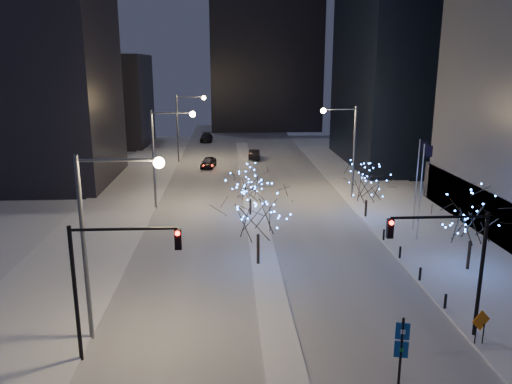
{
  "coord_description": "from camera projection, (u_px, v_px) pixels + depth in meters",
  "views": [
    {
      "loc": [
        -2.59,
        -22.4,
        14.23
      ],
      "look_at": [
        -0.53,
        13.67,
        5.0
      ],
      "focal_mm": 35.0,
      "sensor_mm": 36.0,
      "label": 1
    }
  ],
  "objects": [
    {
      "name": "west_sidewalk",
      "position": [
        99.0,
        231.0,
        43.89
      ],
      "size": [
        8.0,
        90.0,
        0.15
      ],
      "primitive_type": "cube",
      "color": "silver",
      "rests_on": "ground"
    },
    {
      "name": "road",
      "position": [
        250.0,
        188.0,
        59.19
      ],
      "size": [
        20.0,
        130.0,
        0.02
      ],
      "primitive_type": "cube",
      "color": "silver",
      "rests_on": "ground"
    },
    {
      "name": "horizon_block",
      "position": [
        265.0,
        33.0,
        109.46
      ],
      "size": [
        24.0,
        14.0,
        42.0
      ],
      "primitive_type": "cube",
      "color": "black",
      "rests_on": "ground"
    },
    {
      "name": "car_mid",
      "position": [
        254.0,
        154.0,
        77.5
      ],
      "size": [
        2.04,
        4.75,
        1.52
      ],
      "primitive_type": "imported",
      "rotation": [
        0.0,
        0.0,
        3.05
      ],
      "color": "black",
      "rests_on": "ground"
    },
    {
      "name": "ground",
      "position": [
        282.0,
        353.0,
        25.33
      ],
      "size": [
        160.0,
        160.0,
        0.0
      ],
      "primitive_type": "plane",
      "color": "silver",
      "rests_on": "ground"
    },
    {
      "name": "street_lamp_east",
      "position": [
        346.0,
        140.0,
        53.31
      ],
      "size": [
        3.9,
        0.56,
        10.0
      ],
      "color": "#595E66",
      "rests_on": "ground"
    },
    {
      "name": "filler_west_far",
      "position": [
        97.0,
        101.0,
        89.63
      ],
      "size": [
        18.0,
        16.0,
        16.0
      ],
      "primitive_type": "cube",
      "color": "black",
      "rests_on": "ground"
    },
    {
      "name": "holiday_tree_plaza_near",
      "position": [
        473.0,
        219.0,
        34.54
      ],
      "size": [
        5.02,
        5.02,
        5.71
      ],
      "color": "black",
      "rests_on": "east_sidewalk"
    },
    {
      "name": "east_sidewalk",
      "position": [
        422.0,
        225.0,
        45.49
      ],
      "size": [
        10.0,
        90.0,
        0.15
      ],
      "primitive_type": "cube",
      "color": "silver",
      "rests_on": "ground"
    },
    {
      "name": "holiday_tree_median_near",
      "position": [
        258.0,
        210.0,
        35.44
      ],
      "size": [
        5.13,
        5.13,
        6.34
      ],
      "color": "black",
      "rests_on": "median"
    },
    {
      "name": "flagpoles",
      "position": [
        420.0,
        181.0,
        41.57
      ],
      "size": [
        1.35,
        2.6,
        8.0
      ],
      "color": "silver",
      "rests_on": "east_sidewalk"
    },
    {
      "name": "holiday_tree_plaza_far",
      "position": [
        367.0,
        183.0,
        46.96
      ],
      "size": [
        4.96,
        4.96,
        5.4
      ],
      "color": "black",
      "rests_on": "east_sidewalk"
    },
    {
      "name": "street_lamp_w_far",
      "position": [
        184.0,
        119.0,
        73.53
      ],
      "size": [
        4.4,
        0.56,
        10.0
      ],
      "color": "#595E66",
      "rests_on": "ground"
    },
    {
      "name": "street_lamp_w_mid",
      "position": [
        164.0,
        145.0,
        49.35
      ],
      "size": [
        4.4,
        0.56,
        10.0
      ],
      "color": "#595E66",
      "rests_on": "ground"
    },
    {
      "name": "traffic_signal_west",
      "position": [
        107.0,
        270.0,
        23.69
      ],
      "size": [
        5.26,
        0.43,
        7.0
      ],
      "color": "black",
      "rests_on": "ground"
    },
    {
      "name": "wayfinding_sign",
      "position": [
        401.0,
        345.0,
        22.16
      ],
      "size": [
        0.62,
        0.23,
        3.47
      ],
      "rotation": [
        0.0,
        0.0,
        -0.25
      ],
      "color": "black",
      "rests_on": "ground"
    },
    {
      "name": "median",
      "position": [
        252.0,
        199.0,
        54.33
      ],
      "size": [
        2.0,
        80.0,
        0.15
      ],
      "primitive_type": "cube",
      "color": "silver",
      "rests_on": "ground"
    },
    {
      "name": "bollards",
      "position": [
        410.0,
        263.0,
        35.42
      ],
      "size": [
        0.16,
        12.16,
        0.9
      ],
      "color": "black",
      "rests_on": "east_sidewalk"
    },
    {
      "name": "car_near",
      "position": [
        208.0,
        162.0,
        70.99
      ],
      "size": [
        2.52,
        4.73,
        1.53
      ],
      "primitive_type": "imported",
      "rotation": [
        0.0,
        0.0,
        -0.17
      ],
      "color": "black",
      "rests_on": "ground"
    },
    {
      "name": "car_far",
      "position": [
        206.0,
        137.0,
        95.03
      ],
      "size": [
        2.36,
        5.54,
        1.59
      ],
      "primitive_type": "imported",
      "rotation": [
        0.0,
        0.0,
        -0.02
      ],
      "color": "black",
      "rests_on": "ground"
    },
    {
      "name": "holiday_tree_median_far",
      "position": [
        250.0,
        185.0,
        47.68
      ],
      "size": [
        4.33,
        4.33,
        4.71
      ],
      "color": "black",
      "rests_on": "median"
    },
    {
      "name": "traffic_signal_east",
      "position": [
        454.0,
        255.0,
        25.61
      ],
      "size": [
        5.26,
        0.43,
        7.0
      ],
      "color": "black",
      "rests_on": "ground"
    },
    {
      "name": "construction_sign",
      "position": [
        481.0,
        324.0,
        25.68
      ],
      "size": [
        1.12,
        0.38,
        1.91
      ],
      "rotation": [
        0.0,
        0.0,
        0.3
      ],
      "color": "black",
      "rests_on": "east_sidewalk"
    },
    {
      "name": "filler_west_near",
      "position": [
        14.0,
        84.0,
        59.51
      ],
      "size": [
        22.0,
        18.0,
        24.0
      ],
      "primitive_type": "cube",
      "color": "black",
      "rests_on": "ground"
    },
    {
      "name": "street_lamp_w_near",
      "position": [
        103.0,
        223.0,
        25.17
      ],
      "size": [
        4.4,
        0.56,
        10.0
      ],
      "color": "#595E66",
      "rests_on": "ground"
    }
  ]
}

